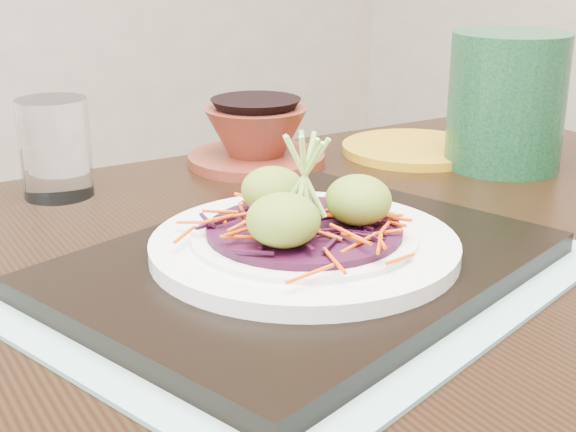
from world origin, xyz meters
TOP-DOWN VIEW (x-y plane):
  - dining_table at (0.04, 0.07)m, footprint 1.20×0.88m
  - placemat at (0.02, 0.05)m, footprint 0.47×0.40m
  - serving_tray at (0.02, 0.05)m, footprint 0.41×0.33m
  - white_plate at (0.02, 0.05)m, footprint 0.24×0.24m
  - cabbage_bed at (0.02, 0.05)m, footprint 0.15×0.15m
  - carrot_julienne at (0.02, 0.05)m, footprint 0.18×0.18m
  - guacamole_scoops at (0.02, 0.05)m, footprint 0.13×0.12m
  - scallion_garnish at (0.02, 0.05)m, footprint 0.05×0.05m
  - water_glass at (-0.05, 0.37)m, footprint 0.08×0.08m
  - terracotta_bowl_set at (0.18, 0.34)m, footprint 0.20×0.20m
  - yellow_plate at (0.36, 0.26)m, footprint 0.21×0.21m
  - green_jar at (0.40, 0.16)m, footprint 0.17×0.17m

SIDE VIEW (x-z plane):
  - dining_table at x=0.04m, z-range 0.25..0.95m
  - placemat at x=0.02m, z-range 0.69..0.70m
  - yellow_plate at x=0.36m, z-range 0.69..0.70m
  - serving_tray at x=0.02m, z-range 0.70..0.71m
  - white_plate at x=0.02m, z-range 0.71..0.73m
  - terracotta_bowl_set at x=0.18m, z-range 0.69..0.75m
  - cabbage_bed at x=0.02m, z-range 0.73..0.73m
  - carrot_julienne at x=0.02m, z-range 0.73..0.74m
  - water_glass at x=-0.05m, z-range 0.69..0.79m
  - guacamole_scoops at x=0.02m, z-range 0.73..0.77m
  - green_jar at x=0.40m, z-range 0.69..0.84m
  - scallion_garnish at x=0.02m, z-range 0.73..0.81m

